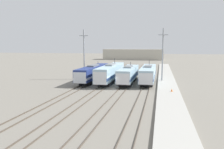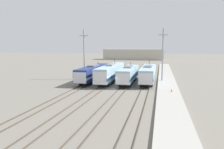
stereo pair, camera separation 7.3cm
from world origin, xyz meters
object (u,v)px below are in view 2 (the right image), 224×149
locomotive_far_left (93,73)px  catenary_tower_left (84,54)px  locomotive_far_right (148,74)px  catenary_tower_right (163,55)px  traffic_cone (172,90)px  locomotive_center_left (110,73)px  locomotive_center_right (128,74)px

locomotive_far_left → catenary_tower_left: catenary_tower_left is taller
catenary_tower_left → locomotive_far_right: bearing=-7.2°
catenary_tower_right → traffic_cone: size_ratio=25.53×
locomotive_far_right → traffic_cone: locomotive_far_right is taller
locomotive_center_left → locomotive_far_right: 8.81m
locomotive_far_right → locomotive_far_left: bearing=-177.3°
locomotive_far_right → traffic_cone: size_ratio=35.32×
locomotive_far_left → traffic_cone: 20.72m
catenary_tower_left → locomotive_far_left: bearing=-40.9°
locomotive_center_right → catenary_tower_right: size_ratio=1.29×
locomotive_far_left → locomotive_center_left: locomotive_center_left is taller
catenary_tower_right → traffic_cone: (1.68, -12.80, -5.85)m
locomotive_far_left → catenary_tower_left: 6.02m
locomotive_far_right → catenary_tower_right: (3.18, 2.05, 4.41)m
locomotive_center_right → catenary_tower_right: 9.52m
locomotive_center_left → locomotive_far_right: locomotive_center_left is taller
locomotive_far_left → locomotive_center_right: bearing=-6.7°
traffic_cone → locomotive_center_left: bearing=143.8°
locomotive_center_right → locomotive_far_right: 4.69m
locomotive_center_left → catenary_tower_left: catenary_tower_left is taller
locomotive_far_right → catenary_tower_right: bearing=32.8°
catenary_tower_right → traffic_cone: 14.18m
locomotive_center_right → locomotive_far_left: bearing=173.3°
traffic_cone → locomotive_center_right: bearing=135.4°
locomotive_center_right → catenary_tower_right: catenary_tower_right is taller
catenary_tower_left → traffic_cone: bearing=-31.2°
locomotive_far_left → locomotive_center_left: size_ratio=0.94×
locomotive_center_left → traffic_cone: locomotive_center_left is taller
locomotive_center_right → locomotive_far_right: locomotive_far_right is taller
locomotive_center_left → catenary_tower_right: size_ratio=1.58×
catenary_tower_right → locomotive_center_right: bearing=-154.0°
locomotive_far_left → traffic_cone: (18.02, -10.13, -1.43)m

